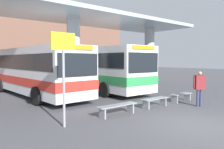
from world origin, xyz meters
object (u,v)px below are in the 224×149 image
(waiting_bench_mid_platform, at_px, (117,107))
(info_sign_platform, at_px, (63,61))
(waiting_bench_near_pillar, at_px, (155,101))
(transit_bus_left_bay, at_px, (33,69))
(pedestrian_waiting, at_px, (200,85))
(transit_bus_center_bay, at_px, (93,67))
(waiting_bench_far_platform, at_px, (181,96))

(waiting_bench_mid_platform, relative_size, info_sign_platform, 0.60)
(waiting_bench_near_pillar, relative_size, waiting_bench_mid_platform, 0.83)
(transit_bus_left_bay, relative_size, waiting_bench_mid_platform, 5.57)
(waiting_bench_near_pillar, relative_size, info_sign_platform, 0.50)
(transit_bus_left_bay, relative_size, pedestrian_waiting, 6.13)
(transit_bus_center_bay, relative_size, waiting_bench_near_pillar, 6.75)
(transit_bus_left_bay, distance_m, info_sign_platform, 7.83)
(transit_bus_center_bay, bearing_deg, pedestrian_waiting, 96.11)
(waiting_bench_far_platform, distance_m, info_sign_platform, 7.58)
(transit_bus_left_bay, height_order, waiting_bench_near_pillar, transit_bus_left_bay)
(waiting_bench_mid_platform, distance_m, waiting_bench_far_platform, 4.81)
(waiting_bench_far_platform, relative_size, info_sign_platform, 0.48)
(transit_bus_left_bay, distance_m, waiting_bench_mid_platform, 7.76)
(waiting_bench_mid_platform, bearing_deg, pedestrian_waiting, -16.87)
(transit_bus_left_bay, xyz_separation_m, waiting_bench_near_pillar, (3.32, -7.59, -1.39))
(waiting_bench_near_pillar, bearing_deg, pedestrian_waiting, -35.33)
(transit_bus_center_bay, distance_m, waiting_bench_far_platform, 7.42)
(transit_bus_center_bay, distance_m, waiting_bench_mid_platform, 8.23)
(waiting_bench_far_platform, xyz_separation_m, info_sign_platform, (-7.31, -0.03, 2.00))
(info_sign_platform, bearing_deg, waiting_bench_mid_platform, 0.79)
(waiting_bench_far_platform, bearing_deg, info_sign_platform, -179.73)
(transit_bus_left_bay, height_order, waiting_bench_far_platform, transit_bus_left_bay)
(transit_bus_left_bay, relative_size, waiting_bench_near_pillar, 6.69)
(transit_bus_center_bay, xyz_separation_m, waiting_bench_mid_platform, (-3.73, -7.20, -1.44))
(waiting_bench_far_platform, xyz_separation_m, pedestrian_waiting, (-0.46, -1.32, 0.76))
(transit_bus_left_bay, distance_m, waiting_bench_far_platform, 9.56)
(transit_bus_left_bay, bearing_deg, waiting_bench_far_platform, 123.94)
(transit_bus_center_bay, xyz_separation_m, info_sign_platform, (-6.23, -7.23, 0.54))
(transit_bus_left_bay, height_order, transit_bus_center_bay, transit_bus_center_bay)
(transit_bus_center_bay, bearing_deg, waiting_bench_near_pillar, 82.17)
(transit_bus_left_bay, distance_m, transit_bus_center_bay, 4.58)
(pedestrian_waiting, bearing_deg, transit_bus_center_bay, 128.09)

